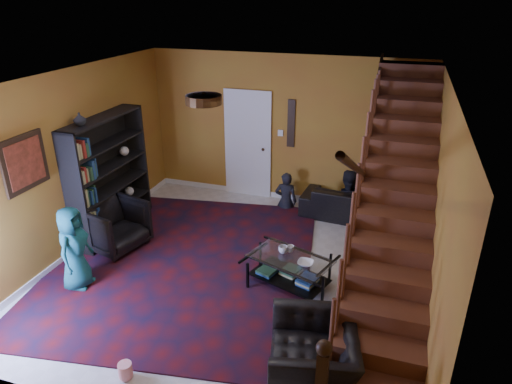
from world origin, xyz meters
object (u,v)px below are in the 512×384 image
bookshelf (110,178)px  sofa (356,204)px  coffee_table (290,269)px  armchair_right (313,356)px  armchair_left (115,226)px

bookshelf → sofa: (3.90, 1.70, -0.68)m
coffee_table → armchair_right: bearing=-68.2°
bookshelf → armchair_right: 4.56m
bookshelf → coffee_table: bookshelf is taller
sofa → armchair_left: size_ratio=2.24×
bookshelf → sofa: bookshelf is taller
bookshelf → armchair_right: bookshelf is taller
bookshelf → armchair_left: size_ratio=2.31×
sofa → armchair_right: size_ratio=1.89×
armchair_right → coffee_table: 1.75m
sofa → coffee_table: 2.43m
sofa → coffee_table: (-0.65, -2.34, -0.04)m
armchair_left → bookshelf: bearing=49.3°
bookshelf → coffee_table: bearing=-11.1°
armchair_left → armchair_right: (3.55, -1.74, -0.06)m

